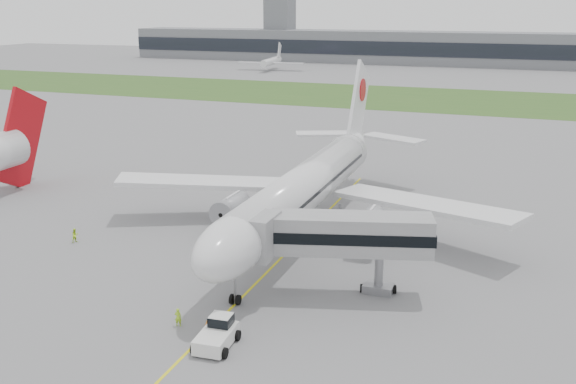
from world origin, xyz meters
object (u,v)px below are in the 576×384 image
(jet_bridge, at_px, (331,235))
(ground_crew_near, at_px, (178,317))
(airliner, at_px, (308,184))
(pushback_tug, at_px, (217,333))

(jet_bridge, xyz_separation_m, ground_crew_near, (-9.88, -9.91, -4.94))
(airliner, relative_size, pushback_tug, 12.59)
(airliner, bearing_deg, ground_crew_near, -96.10)
(pushback_tug, xyz_separation_m, jet_bridge, (5.54, 11.52, 4.75))
(jet_bridge, relative_size, ground_crew_near, 10.39)
(pushback_tug, distance_m, ground_crew_near, 4.63)
(airliner, height_order, jet_bridge, airliner)
(ground_crew_near, bearing_deg, pushback_tug, 146.90)
(airliner, bearing_deg, pushback_tug, -86.45)
(airliner, relative_size, ground_crew_near, 34.40)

